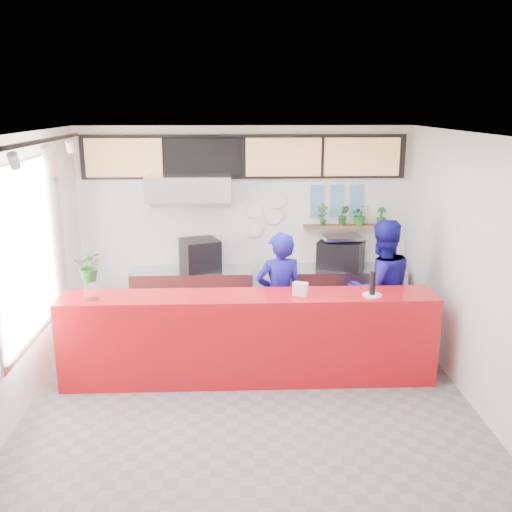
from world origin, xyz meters
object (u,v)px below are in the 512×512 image
(espresso_machine, at_px, (341,255))
(staff_center, at_px, (279,297))
(panini_oven, at_px, (200,255))
(staff_right, at_px, (380,289))
(service_counter, at_px, (249,338))
(pepper_mill, at_px, (373,283))

(espresso_machine, relative_size, staff_center, 0.37)
(panini_oven, distance_m, espresso_machine, 2.11)
(panini_oven, relative_size, staff_right, 0.27)
(service_counter, height_order, panini_oven, panini_oven)
(panini_oven, xyz_separation_m, staff_right, (2.43, -1.16, -0.19))
(staff_center, distance_m, pepper_mill, 1.29)
(pepper_mill, bearing_deg, service_counter, 176.54)
(staff_right, bearing_deg, staff_center, -9.53)
(service_counter, distance_m, staff_right, 1.91)
(service_counter, height_order, espresso_machine, espresso_machine)
(pepper_mill, bearing_deg, staff_right, 67.88)
(panini_oven, relative_size, espresso_machine, 0.79)
(espresso_machine, relative_size, pepper_mill, 2.33)
(panini_oven, xyz_separation_m, pepper_mill, (2.14, -1.89, 0.12))
(staff_center, relative_size, pepper_mill, 6.28)
(staff_center, relative_size, staff_right, 0.93)
(panini_oven, height_order, staff_right, staff_right)
(panini_oven, height_order, pepper_mill, pepper_mill)
(staff_center, bearing_deg, espresso_machine, -139.61)
(service_counter, relative_size, panini_oven, 8.81)
(service_counter, bearing_deg, staff_right, 19.89)
(staff_right, xyz_separation_m, pepper_mill, (-0.29, -0.72, 0.32))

